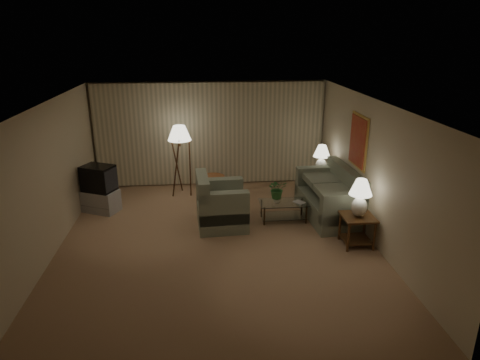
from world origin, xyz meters
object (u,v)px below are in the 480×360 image
object	(u,v)px
table_lamp_near	(360,195)
side_table_far	(320,181)
crt_tv	(98,178)
tv_cabinet	(101,201)
floor_lamp	(181,159)
sofa	(329,198)
ottoman	(213,184)
vase	(277,199)
side_table_near	(357,225)
table_lamp_far	(322,157)
coffee_table	(284,208)
armchair	(222,206)

from	to	relation	value
table_lamp_near	side_table_far	bearing A→B (deg)	90.00
table_lamp_near	crt_tv	world-z (taller)	table_lamp_near
tv_cabinet	floor_lamp	xyz separation A→B (m)	(1.79, 0.90, 0.67)
sofa	ottoman	size ratio (longest dim) A/B	3.42
vase	sofa	bearing A→B (deg)	4.89
side_table_far	tv_cabinet	distance (m)	5.22
side_table_near	table_lamp_far	distance (m)	2.67
table_lamp_near	floor_lamp	size ratio (longest dim) A/B	0.42
coffee_table	floor_lamp	distance (m)	2.94
armchair	table_lamp_near	distance (m)	2.81
sofa	armchair	bearing A→B (deg)	-87.56
table_lamp_far	coffee_table	xyz separation A→B (m)	(-1.17, -1.35, -0.74)
side_table_far	ottoman	bearing A→B (deg)	167.66
coffee_table	side_table_far	bearing A→B (deg)	49.10
side_table_far	table_lamp_far	bearing A→B (deg)	-90.00
table_lamp_near	vase	world-z (taller)	table_lamp_near
side_table_near	coffee_table	xyz separation A→B (m)	(-1.17, 1.25, -0.14)
side_table_near	sofa	bearing A→B (deg)	96.34
sofa	floor_lamp	xyz separation A→B (m)	(-3.26, 1.69, 0.48)
sofa	crt_tv	size ratio (longest dim) A/B	2.55
side_table_far	vase	bearing A→B (deg)	-134.34
vase	armchair	bearing A→B (deg)	-173.50
coffee_table	ottoman	bearing A→B (deg)	127.11
sofa	armchair	world-z (taller)	armchair
crt_tv	floor_lamp	world-z (taller)	floor_lamp
side_table_near	vase	size ratio (longest dim) A/B	4.01
side_table_far	table_lamp_near	distance (m)	2.68
coffee_table	side_table_near	bearing A→B (deg)	-46.91
side_table_near	side_table_far	xyz separation A→B (m)	(-0.00, 2.60, -0.02)
tv_cabinet	ottoman	size ratio (longest dim) A/B	1.49
crt_tv	vase	bearing A→B (deg)	12.37
armchair	table_lamp_far	xyz separation A→B (m)	(2.51, 1.49, 0.57)
crt_tv	ottoman	world-z (taller)	crt_tv
side_table_far	armchair	bearing A→B (deg)	-149.37
table_lamp_near	side_table_near	bearing A→B (deg)	-4.76
table_lamp_far	ottoman	world-z (taller)	table_lamp_far
sofa	coffee_table	distance (m)	1.04
armchair	vase	bearing A→B (deg)	-86.55
table_lamp_far	ottoman	xyz separation A→B (m)	(-2.63, 0.57, -0.81)
sofa	crt_tv	bearing A→B (deg)	-102.15
side_table_far	side_table_near	bearing A→B (deg)	-90.00
side_table_far	floor_lamp	xyz separation A→B (m)	(-3.41, 0.44, 0.52)
crt_tv	ottoman	distance (m)	2.84
coffee_table	vase	xyz separation A→B (m)	(-0.15, 0.00, 0.21)
sofa	table_lamp_near	size ratio (longest dim) A/B	2.83
coffee_table	tv_cabinet	xyz separation A→B (m)	(-4.03, 0.89, -0.03)
table_lamp_far	floor_lamp	size ratio (longest dim) A/B	0.40
table_lamp_far	tv_cabinet	xyz separation A→B (m)	(-5.20, -0.46, -0.76)
coffee_table	crt_tv	distance (m)	4.16
table_lamp_near	tv_cabinet	world-z (taller)	table_lamp_near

